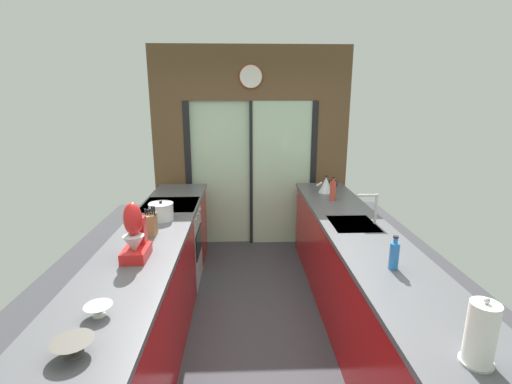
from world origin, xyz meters
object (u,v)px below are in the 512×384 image
object	(u,v)px
stand_mixer	(135,237)
paper_towel_roll	(481,334)
oven_range	(173,244)
soap_bottle_far	(333,190)
soap_bottle_near	(394,255)
mixing_bowl_near	(73,347)
stock_pot	(161,211)
kettle	(326,185)
mixing_bowl_far	(99,310)
knife_block	(151,224)

from	to	relation	value
stand_mixer	paper_towel_roll	world-z (taller)	stand_mixer
oven_range	soap_bottle_far	xyz separation A→B (m)	(1.80, 0.09, 0.58)
paper_towel_roll	oven_range	bearing A→B (deg)	125.51
soap_bottle_near	soap_bottle_far	world-z (taller)	soap_bottle_far
mixing_bowl_near	soap_bottle_far	xyz separation A→B (m)	(1.78, 2.49, 0.08)
soap_bottle_near	paper_towel_roll	bearing A→B (deg)	-90.00
mixing_bowl_near	paper_towel_roll	distance (m)	1.79
stock_pot	kettle	size ratio (longest dim) A/B	0.88
oven_range	stock_pot	bearing A→B (deg)	-87.96
stand_mixer	stock_pot	distance (m)	0.86
mixing_bowl_near	mixing_bowl_far	world-z (taller)	mixing_bowl_near
mixing_bowl_far	paper_towel_roll	distance (m)	1.83
knife_block	soap_bottle_near	distance (m)	1.91
mixing_bowl_far	paper_towel_roll	size ratio (longest dim) A/B	0.46
mixing_bowl_far	kettle	size ratio (longest dim) A/B	0.55
knife_block	stand_mixer	distance (m)	0.46
soap_bottle_far	mixing_bowl_far	bearing A→B (deg)	-129.11
mixing_bowl_near	soap_bottle_far	bearing A→B (deg)	54.45
knife_block	paper_towel_roll	size ratio (longest dim) A/B	0.80
stand_mixer	soap_bottle_near	world-z (taller)	stand_mixer
soap_bottle_far	paper_towel_roll	bearing A→B (deg)	-90.00
mixing_bowl_far	stock_pot	xyz separation A→B (m)	(-0.00, 1.58, 0.05)
paper_towel_roll	mixing_bowl_far	bearing A→B (deg)	166.61
stock_pot	oven_range	bearing A→B (deg)	92.04
soap_bottle_near	paper_towel_roll	xyz separation A→B (m)	(-0.00, -0.91, 0.05)
stand_mixer	paper_towel_roll	size ratio (longest dim) A/B	1.31
knife_block	soap_bottle_near	xyz separation A→B (m)	(1.78, -0.69, 0.00)
mixing_bowl_far	mixing_bowl_near	bearing A→B (deg)	-90.00
knife_block	paper_towel_roll	world-z (taller)	paper_towel_roll
mixing_bowl_near	stand_mixer	bearing A→B (deg)	90.00
mixing_bowl_near	soap_bottle_near	distance (m)	1.95
kettle	soap_bottle_far	world-z (taller)	soap_bottle_far
stand_mixer	oven_range	bearing A→B (deg)	90.77
knife_block	stock_pot	bearing A→B (deg)	90.02
paper_towel_roll	stand_mixer	bearing A→B (deg)	147.25
mixing_bowl_near	mixing_bowl_far	bearing A→B (deg)	90.00
stock_pot	soap_bottle_far	distance (m)	1.88
oven_range	knife_block	world-z (taller)	knife_block
mixing_bowl_far	kettle	world-z (taller)	kettle
mixing_bowl_near	soap_bottle_near	world-z (taller)	soap_bottle_near
stand_mixer	soap_bottle_near	distance (m)	1.80
mixing_bowl_far	knife_block	distance (m)	1.18
oven_range	kettle	world-z (taller)	kettle
stand_mixer	soap_bottle_near	xyz separation A→B (m)	(1.78, -0.24, -0.06)
mixing_bowl_far	kettle	bearing A→B (deg)	54.90
mixing_bowl_near	kettle	distance (m)	3.35
mixing_bowl_near	paper_towel_roll	bearing A→B (deg)	-3.92
knife_block	soap_bottle_far	size ratio (longest dim) A/B	0.96
paper_towel_roll	mixing_bowl_near	bearing A→B (deg)	176.08
oven_range	paper_towel_roll	distance (m)	3.16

